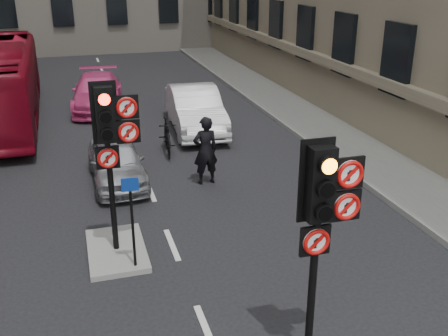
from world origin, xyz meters
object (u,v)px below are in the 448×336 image
signal_far (111,132)px  motorcycle (167,136)px  car_silver (117,161)px  signal_near (324,207)px  car_white (195,109)px  motorcyclist (205,151)px  car_pink (98,92)px  info_sign (132,210)px

signal_far → motorcycle: signal_far is taller
car_silver → motorcycle: (1.80, 1.97, -0.05)m
signal_near → car_white: size_ratio=0.75×
motorcycle → motorcyclist: bearing=-72.8°
car_white → motorcycle: size_ratio=2.57×
signal_near → signal_far: size_ratio=1.00×
car_white → car_pink: size_ratio=0.99×
car_white → motorcyclist: 4.97m
car_pink → motorcyclist: bearing=-69.7°
car_white → signal_far: bearing=-110.0°
car_pink → info_sign: bearing=-84.9°
signal_near → motorcyclist: signal_near is taller
motorcycle → info_sign: 7.04m
motorcyclist → motorcycle: bearing=-83.4°
signal_far → motorcycle: 6.64m
info_sign → car_silver: bearing=91.8°
motorcycle → car_white: bearing=61.2°
signal_near → info_sign: 4.17m
car_white → info_sign: info_sign is taller
car_white → motorcyclist: motorcyclist is taller
signal_far → motorcycle: size_ratio=1.92×
car_silver → signal_far: bearing=-96.2°
signal_near → car_white: (0.99, 12.03, -1.79)m
car_white → motorcyclist: bearing=-96.2°
car_white → info_sign: 9.48m
car_pink → car_silver: bearing=-84.4°
motorcyclist → signal_far: bearing=44.3°
signal_near → car_pink: bearing=97.8°
signal_far → car_white: signal_far is taller
motorcycle → info_sign: info_sign is taller
signal_near → motorcycle: 10.13m
car_silver → car_pink: car_pink is taller
signal_near → car_silver: bearing=105.9°
car_pink → motorcyclist: motorcyclist is taller
car_silver → signal_near: bearing=-75.4°
motorcyclist → info_sign: size_ratio=1.00×
signal_far → car_white: (3.59, 8.03, -1.91)m
signal_far → motorcyclist: 4.49m
car_pink → signal_far: bearing=-85.9°
signal_near → car_pink: 16.41m
signal_near → motorcyclist: size_ratio=1.85×
car_pink → info_sign: (-0.16, -12.96, 0.66)m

